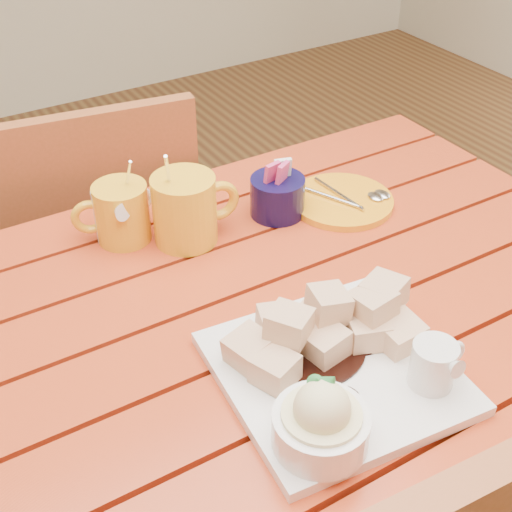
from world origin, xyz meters
TOP-DOWN VIEW (x-y plane):
  - table at (0.00, 0.00)m, footprint 1.20×0.79m
  - dessert_plate at (0.02, -0.16)m, footprint 0.30×0.30m
  - coffee_mug_left at (-0.07, 0.27)m, footprint 0.12×0.08m
  - coffee_mug_right at (0.01, 0.22)m, footprint 0.14×0.10m
  - cream_pitcher at (-0.07, 0.27)m, footprint 0.11×0.09m
  - sugar_caddy at (0.17, 0.21)m, footprint 0.09×0.09m
  - orange_saucer at (0.28, 0.17)m, footprint 0.17×0.17m
  - chair_far at (-0.04, 0.58)m, footprint 0.47×0.47m

SIDE VIEW (x-z plane):
  - chair_far at x=-0.04m, z-range 0.05..0.93m
  - table at x=0.00m, z-range 0.27..1.02m
  - orange_saucer at x=0.28m, z-range 0.75..0.77m
  - dessert_plate at x=0.02m, z-range 0.73..0.84m
  - sugar_caddy at x=0.17m, z-range 0.74..0.83m
  - cream_pitcher at x=-0.07m, z-range 0.75..0.84m
  - coffee_mug_left at x=-0.07m, z-range 0.73..0.87m
  - coffee_mug_right at x=0.01m, z-range 0.72..0.89m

